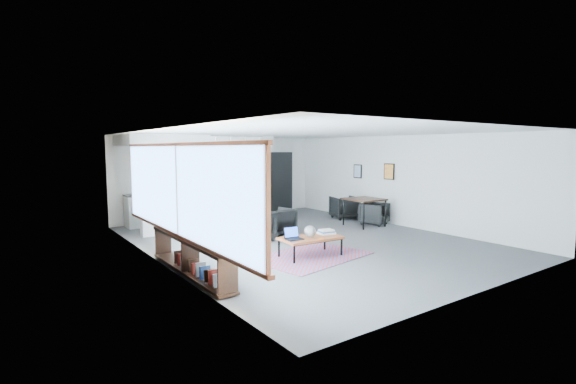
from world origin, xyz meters
TOP-DOWN VIEW (x-y plane):
  - room at (0.00, 0.00)m, footprint 7.02×9.02m
  - window at (-3.46, -0.90)m, footprint 0.10×5.95m
  - console at (-3.30, -1.05)m, footprint 0.35×3.00m
  - kitchenette at (-1.20, 3.71)m, footprint 4.20×1.96m
  - doorway at (2.30, 4.42)m, footprint 1.10×0.12m
  - track_light at (-0.59, 2.20)m, footprint 1.60×0.07m
  - wall_art_lower at (3.47, 0.40)m, footprint 0.03×0.38m
  - wall_art_upper at (3.47, 1.70)m, footprint 0.03×0.34m
  - kilim_rug at (-0.80, -1.28)m, footprint 2.60×2.00m
  - coffee_table at (-0.80, -1.28)m, footprint 1.31×0.76m
  - laptop at (-1.22, -1.23)m, footprint 0.36×0.30m
  - ceramic_pot at (-0.84, -1.31)m, footprint 0.24×0.24m
  - book_stack at (-0.35, -1.25)m, footprint 0.37×0.32m
  - coaster at (-0.74, -1.53)m, footprint 0.11×0.11m
  - armchair_left at (-0.97, 0.67)m, footprint 0.79×0.75m
  - armchair_right at (-0.11, 0.98)m, footprint 0.80×0.75m
  - floor_lamp at (-0.27, 1.65)m, footprint 0.54×0.54m
  - dining_table at (2.60, 0.53)m, footprint 0.98×0.98m
  - dining_chair_near at (3.00, 0.49)m, footprint 0.74×0.72m
  - dining_chair_far at (3.00, 1.79)m, footprint 0.80×0.77m
  - microwave at (-0.16, 4.15)m, footprint 0.56×0.36m

SIDE VIEW (x-z plane):
  - kilim_rug at x=-0.80m, z-range 0.00..0.01m
  - dining_chair_near at x=3.00m, z-range 0.00..0.61m
  - console at x=-3.30m, z-range -0.07..0.73m
  - dining_chair_far at x=3.00m, z-range 0.00..0.67m
  - armchair_right at x=-0.11m, z-range 0.00..0.75m
  - coffee_table at x=-0.80m, z-range 0.18..0.59m
  - armchair_left at x=-0.97m, z-range 0.00..0.79m
  - coaster at x=-0.74m, z-range 0.41..0.42m
  - book_stack at x=-0.35m, z-range 0.41..0.51m
  - laptop at x=-1.22m, z-range 0.36..0.60m
  - ceramic_pot at x=-0.84m, z-range 0.41..0.66m
  - dining_table at x=2.60m, z-range 0.33..1.13m
  - doorway at x=2.30m, z-range 0.00..2.15m
  - microwave at x=-0.16m, z-range 0.93..1.29m
  - room at x=0.00m, z-range -0.01..2.61m
  - floor_lamp at x=-0.27m, z-range 0.56..2.09m
  - kitchenette at x=-1.20m, z-range 0.08..2.68m
  - window at x=-3.46m, z-range 0.63..2.29m
  - wall_art_upper at x=3.47m, z-range 1.28..1.72m
  - wall_art_lower at x=3.47m, z-range 1.31..1.79m
  - track_light at x=-0.59m, z-range 2.45..2.60m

